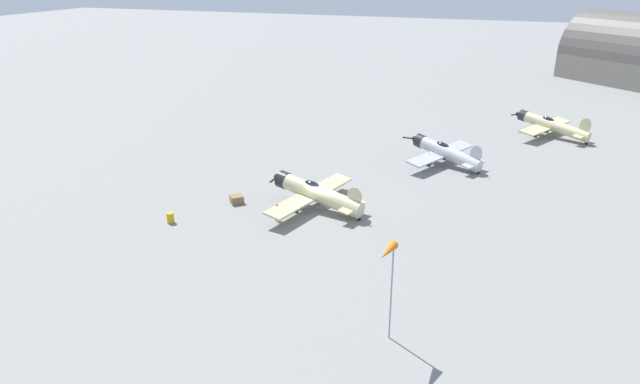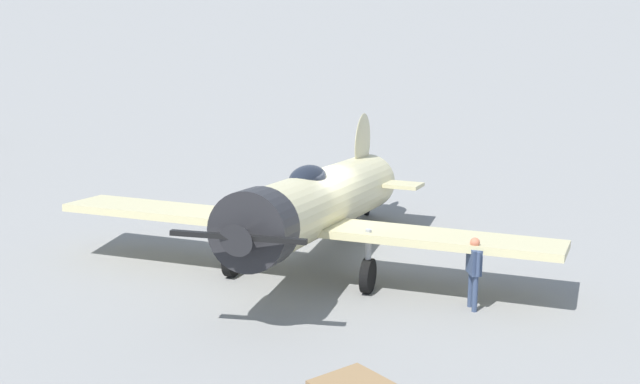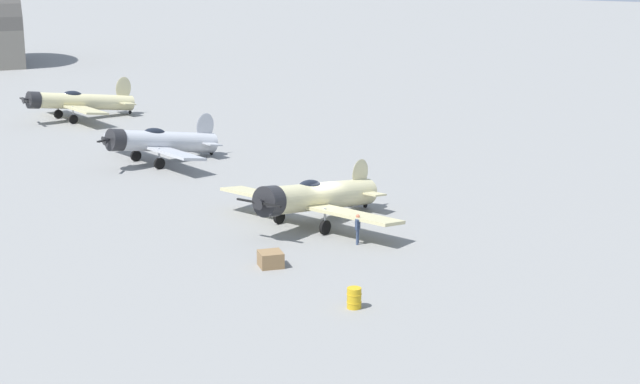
{
  "view_description": "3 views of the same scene",
  "coord_description": "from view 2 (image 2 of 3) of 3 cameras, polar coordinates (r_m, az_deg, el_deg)",
  "views": [
    {
      "loc": [
        46.39,
        16.91,
        21.54
      ],
      "look_at": [
        -0.0,
        0.0,
        1.8
      ],
      "focal_mm": 32.39,
      "sensor_mm": 36.0,
      "label": 1
    },
    {
      "loc": [
        1.78,
        -22.78,
        8.11
      ],
      "look_at": [
        -0.0,
        0.0,
        1.8
      ],
      "focal_mm": 54.94,
      "sensor_mm": 36.0,
      "label": 2
    },
    {
      "loc": [
        24.1,
        -50.07,
        16.02
      ],
      "look_at": [
        -0.0,
        0.0,
        1.8
      ],
      "focal_mm": 57.35,
      "sensor_mm": 36.0,
      "label": 3
    }
  ],
  "objects": [
    {
      "name": "ground_plane",
      "position": [
        24.24,
        0.0,
        -4.1
      ],
      "size": [
        400.0,
        400.0,
        0.0
      ],
      "primitive_type": "plane",
      "color": "gray"
    },
    {
      "name": "ground_crew_mechanic",
      "position": [
        21.31,
        8.95,
        -4.29
      ],
      "size": [
        0.33,
        0.62,
        1.63
      ],
      "rotation": [
        0.0,
        0.0,
        0.26
      ],
      "color": "#384766",
      "rests_on": "ground_plane"
    },
    {
      "name": "airplane_foreground",
      "position": [
        23.3,
        -0.4,
        -0.82
      ],
      "size": [
        12.05,
        9.64,
        3.15
      ],
      "rotation": [
        0.0,
        0.0,
        4.47
      ],
      "color": "beige",
      "rests_on": "ground_plane"
    }
  ]
}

